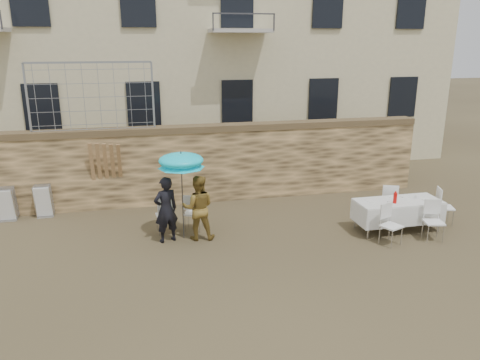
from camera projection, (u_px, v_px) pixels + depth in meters
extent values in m
plane|color=brown|center=(245.00, 280.00, 9.23)|extent=(80.00, 80.00, 0.00)
cube|color=olive|center=(205.00, 164.00, 13.59)|extent=(13.00, 0.50, 2.20)
imported|color=black|center=(166.00, 210.00, 10.80)|extent=(0.67, 0.54, 1.58)
imported|color=#B08836|center=(198.00, 208.00, 10.96)|extent=(0.84, 0.70, 1.56)
cylinder|color=#3F3F44|center=(183.00, 204.00, 10.96)|extent=(0.03, 0.03, 1.75)
cone|color=#0AD7F2|center=(181.00, 163.00, 10.68)|extent=(1.08, 1.08, 0.22)
cube|color=silver|center=(399.00, 201.00, 11.47)|extent=(2.10, 0.85, 0.05)
cylinder|color=silver|center=(369.00, 224.00, 11.06)|extent=(0.04, 0.04, 0.74)
cylinder|color=silver|center=(440.00, 218.00, 11.46)|extent=(0.04, 0.04, 0.74)
cylinder|color=silver|center=(356.00, 214.00, 11.70)|extent=(0.04, 0.04, 0.74)
cylinder|color=silver|center=(423.00, 208.00, 12.10)|extent=(0.04, 0.04, 0.74)
cylinder|color=red|center=(395.00, 198.00, 11.25)|extent=(0.09, 0.09, 0.26)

